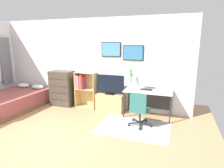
{
  "coord_description": "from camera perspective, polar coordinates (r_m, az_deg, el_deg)",
  "views": [
    {
      "loc": [
        2.59,
        -2.89,
        2.01
      ],
      "look_at": [
        1.05,
        1.5,
        0.97
      ],
      "focal_mm": 30.42,
      "sensor_mm": 36.0,
      "label": 1
    }
  ],
  "objects": [
    {
      "name": "dresser",
      "position": [
        6.29,
        -14.72,
        -1.22
      ],
      "size": [
        0.73,
        0.46,
        1.11
      ],
      "color": "#4C4238",
      "rests_on": "ground_plane"
    },
    {
      "name": "bamboo_vase",
      "position": [
        5.37,
        5.71,
        1.32
      ],
      "size": [
        0.1,
        0.09,
        0.52
      ],
      "color": "silver",
      "rests_on": "desk"
    },
    {
      "name": "ground_plane",
      "position": [
        4.37,
        -20.74,
        -15.7
      ],
      "size": [
        7.2,
        7.2,
        0.0
      ],
      "primitive_type": "plane",
      "color": "tan"
    },
    {
      "name": "television",
      "position": [
        5.49,
        -0.59,
        -0.23
      ],
      "size": [
        0.83,
        0.16,
        0.57
      ],
      "color": "black",
      "rests_on": "tv_stand"
    },
    {
      "name": "laptop",
      "position": [
        5.25,
        10.4,
        -0.96
      ],
      "size": [
        0.35,
        0.38,
        0.15
      ],
      "rotation": [
        0.0,
        0.0,
        -0.01
      ],
      "color": "#B7B7BC",
      "rests_on": "desk"
    },
    {
      "name": "area_rug",
      "position": [
        4.69,
        6.44,
        -12.84
      ],
      "size": [
        1.7,
        1.2,
        0.01
      ],
      "primitive_type": "cube",
      "color": "#B2B7BC",
      "rests_on": "ground_plane"
    },
    {
      "name": "wall_back_with_posters",
      "position": [
        5.95,
        -6.54,
        6.17
      ],
      "size": [
        6.12,
        0.09,
        2.7
      ],
      "color": "white",
      "rests_on": "ground_plane"
    },
    {
      "name": "office_chair",
      "position": [
        4.59,
        8.17,
        -7.33
      ],
      "size": [
        0.57,
        0.58,
        0.86
      ],
      "rotation": [
        0.0,
        0.0,
        -0.1
      ],
      "color": "#232326",
      "rests_on": "ground_plane"
    },
    {
      "name": "bookshelf",
      "position": [
        5.95,
        -8.39,
        -0.87
      ],
      "size": [
        0.65,
        0.3,
        1.1
      ],
      "color": "tan",
      "rests_on": "ground_plane"
    },
    {
      "name": "tv_stand",
      "position": [
        5.66,
        -0.5,
        -5.52
      ],
      "size": [
        0.8,
        0.41,
        0.51
      ],
      "color": "tan",
      "rests_on": "ground_plane"
    },
    {
      "name": "computer_mouse",
      "position": [
        5.09,
        12.94,
        -2.01
      ],
      "size": [
        0.06,
        0.1,
        0.03
      ],
      "primitive_type": "ellipsoid",
      "color": "silver",
      "rests_on": "desk"
    },
    {
      "name": "bed",
      "position": [
        6.59,
        -27.49,
        -4.41
      ],
      "size": [
        1.45,
        2.04,
        0.61
      ],
      "rotation": [
        0.0,
        0.0,
        -0.03
      ],
      "color": "brown",
      "rests_on": "ground_plane"
    },
    {
      "name": "desk",
      "position": [
        5.27,
        10.91,
        -3.09
      ],
      "size": [
        1.26,
        0.62,
        0.74
      ],
      "color": "silver",
      "rests_on": "ground_plane"
    }
  ]
}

